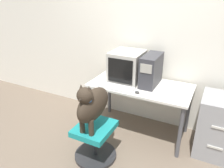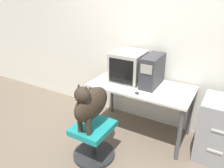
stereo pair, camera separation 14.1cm
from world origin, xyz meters
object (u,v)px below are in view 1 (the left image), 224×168
pc_tower (151,70)px  office_chair (95,140)px  dog (92,104)px  filing_cabinet (218,126)px  crt_monitor (127,66)px  keyboard (116,87)px

pc_tower → office_chair: (-0.40, -0.83, -0.71)m
pc_tower → office_chair: 1.16m
dog → filing_cabinet: bearing=31.1°
crt_monitor → filing_cabinet: bearing=-2.5°
dog → filing_cabinet: 1.58m
office_chair → pc_tower: bearing=64.4°
dog → filing_cabinet: dog is taller
crt_monitor → office_chair: 1.09m
office_chair → dog: dog is taller
crt_monitor → pc_tower: size_ratio=0.98×
crt_monitor → filing_cabinet: 1.39m
pc_tower → office_chair: bearing=-115.6°
pc_tower → dog: size_ratio=0.79×
filing_cabinet → keyboard: bearing=-168.5°
pc_tower → keyboard: 0.52m
pc_tower → filing_cabinet: pc_tower is taller
dog → filing_cabinet: (1.31, 0.79, -0.38)m
office_chair → filing_cabinet: 1.52m
office_chair → dog: 0.52m
pc_tower → filing_cabinet: bearing=-3.9°
dog → office_chair: bearing=90.0°
keyboard → filing_cabinet: keyboard is taller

